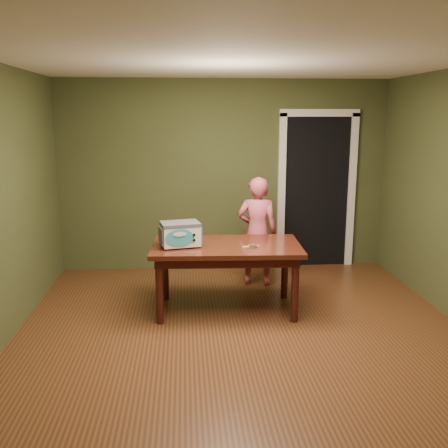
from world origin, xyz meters
name	(u,v)px	position (x,y,z in m)	size (l,w,h in m)	color
floor	(245,344)	(0.00, 0.00, 0.00)	(5.00, 5.00, 0.00)	brown
room_shell	(247,163)	(0.00, 0.00, 1.71)	(4.52, 5.02, 2.61)	#404926
doorway	(311,189)	(1.30, 2.78, 1.06)	(1.10, 0.66, 2.25)	black
dining_table	(226,253)	(-0.11, 0.88, 0.65)	(1.64, 0.97, 0.75)	#34170B
toy_oven	(180,233)	(-0.60, 0.84, 0.89)	(0.47, 0.36, 0.26)	#4C4F54
baking_pan	(253,246)	(0.17, 0.76, 0.76)	(0.10, 0.10, 0.02)	silver
spatula	(251,246)	(0.14, 0.76, 0.75)	(0.18, 0.03, 0.01)	#E8E064
child	(257,232)	(0.35, 1.69, 0.69)	(0.50, 0.33, 1.38)	#C75262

